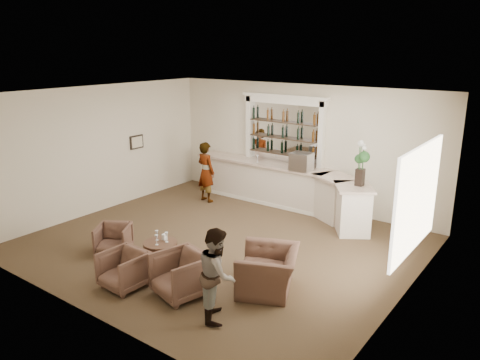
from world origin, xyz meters
name	(u,v)px	position (x,y,z in m)	size (l,w,h in m)	color
ground	(221,244)	(0.00, 0.00, 0.00)	(8.00, 8.00, 0.00)	brown
room_shell	(246,137)	(0.16, 0.71, 2.34)	(8.04, 7.02, 3.32)	beige
bar_counter	(285,187)	(-0.16, 3.00, 0.57)	(5.72, 1.80, 1.14)	white
back_bar_alcove	(283,130)	(-0.50, 3.41, 2.03)	(2.64, 0.25, 3.00)	white
cocktail_table	(161,254)	(-0.30, -1.53, 0.25)	(0.68, 0.68, 0.50)	#523723
sommelier	(206,172)	(-2.23, 2.14, 0.85)	(0.62, 0.41, 1.70)	gray
guest	(217,274)	(1.78, -2.30, 0.77)	(0.74, 0.58, 1.53)	gray
armchair_left	(113,239)	(-1.54, -1.70, 0.31)	(0.67, 0.69, 0.63)	brown
armchair_center	(124,270)	(-0.20, -2.55, 0.35)	(0.74, 0.76, 0.69)	brown
armchair_right	(181,275)	(0.83, -2.15, 0.39)	(0.84, 0.87, 0.79)	brown
armchair_far	(268,271)	(1.96, -1.09, 0.38)	(1.17, 1.02, 0.76)	brown
espresso_machine	(301,162)	(0.36, 2.92, 1.37)	(0.52, 0.44, 0.46)	silver
flower_vase	(361,160)	(2.13, 2.49, 1.74)	(0.28, 0.28, 1.06)	black
wine_glass_bar_left	(257,158)	(-1.05, 2.97, 1.25)	(0.07, 0.07, 0.21)	white
wine_glass_bar_right	(301,165)	(0.29, 3.02, 1.25)	(0.07, 0.07, 0.21)	white
wine_glass_tbl_a	(157,235)	(-0.42, -1.50, 0.60)	(0.07, 0.07, 0.21)	white
wine_glass_tbl_b	(166,237)	(-0.20, -1.45, 0.60)	(0.07, 0.07, 0.21)	white
wine_glass_tbl_c	(157,240)	(-0.26, -1.66, 0.60)	(0.07, 0.07, 0.21)	white
napkin_holder	(164,237)	(-0.32, -1.39, 0.56)	(0.08, 0.08, 0.12)	white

